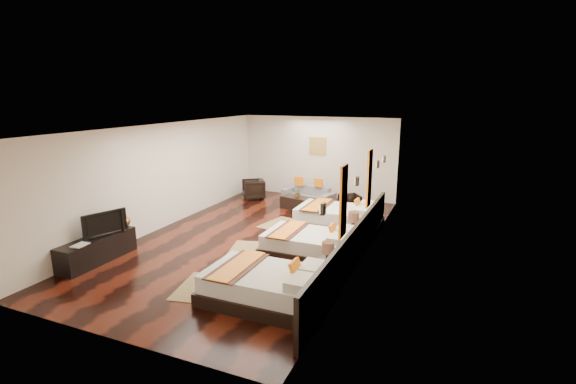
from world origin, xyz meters
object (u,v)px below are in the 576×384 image
at_px(book, 75,245).
at_px(table_plant, 298,193).
at_px(bed_mid, 312,244).
at_px(bed_far, 339,217).
at_px(sofa, 308,194).
at_px(tv, 103,223).
at_px(armchair_right, 350,203).
at_px(coffee_table, 297,203).
at_px(tv_console, 97,249).
at_px(nightstand_a, 328,270).
at_px(nightstand_b, 353,237).
at_px(figurine, 123,220).
at_px(bed_near, 269,286).
at_px(armchair_left, 253,189).

bearing_deg(book, table_plant, 67.57).
xyz_separation_m(bed_mid, bed_far, (0.00, 2.17, 0.02)).
bearing_deg(book, sofa, 70.86).
relative_size(tv, armchair_right, 1.61).
xyz_separation_m(tv, table_plant, (2.44, 5.35, -0.29)).
distance_m(sofa, coffee_table, 1.05).
distance_m(tv_console, tv, 0.58).
xyz_separation_m(nightstand_a, coffee_table, (-2.48, 4.71, -0.11)).
height_order(bed_far, armchair_right, bed_far).
bearing_deg(bed_mid, coffee_table, 116.64).
relative_size(coffee_table, table_plant, 3.67).
bearing_deg(nightstand_b, tv_console, -150.75).
distance_m(nightstand_b, armchair_right, 3.28).
distance_m(nightstand_b, figurine, 5.34).
distance_m(bed_mid, figurine, 4.42).
bearing_deg(armchair_right, figurine, -165.39).
height_order(tv, sofa, tv).
distance_m(bed_far, coffee_table, 2.15).
height_order(bed_near, tv_console, bed_near).
xyz_separation_m(bed_far, coffee_table, (-1.73, 1.28, -0.10)).
distance_m(nightstand_a, table_plant, 5.30).
xyz_separation_m(armchair_left, table_plant, (1.91, -0.67, 0.20)).
xyz_separation_m(armchair_right, table_plant, (-1.57, -0.41, 0.27)).
relative_size(bed_near, nightstand_b, 2.41).
relative_size(bed_mid, bed_far, 0.94).
distance_m(figurine, armchair_left, 5.45).
xyz_separation_m(bed_near, nightstand_a, (0.75, 1.01, 0.01)).
bearing_deg(sofa, bed_near, -61.61).
height_order(book, armchair_left, armchair_left).
height_order(nightstand_b, book, nightstand_b).
xyz_separation_m(sofa, armchair_right, (1.60, -0.66, 0.01)).
xyz_separation_m(bed_near, armchair_left, (-3.62, 6.37, 0.04)).
bearing_deg(armchair_right, bed_near, -125.80).
distance_m(bed_mid, tv, 4.60).
xyz_separation_m(bed_far, armchair_left, (-3.62, 1.93, 0.04)).
bearing_deg(armchair_right, bed_far, -122.45).
height_order(bed_mid, armchair_left, bed_mid).
relative_size(sofa, table_plant, 6.63).
relative_size(tv, coffee_table, 0.96).
distance_m(tv, armchair_right, 7.04).
relative_size(tv, figurine, 2.80).
distance_m(bed_far, book, 6.37).
height_order(tv_console, armchair_right, tv_console).
relative_size(tv, table_plant, 3.51).
bearing_deg(nightstand_b, figurine, -158.18).
height_order(nightstand_a, coffee_table, nightstand_a).
height_order(tv_console, coffee_table, tv_console).
xyz_separation_m(sofa, table_plant, (0.03, -1.07, 0.27)).
bearing_deg(sofa, bed_mid, -54.93).
bearing_deg(tv, table_plant, -5.44).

